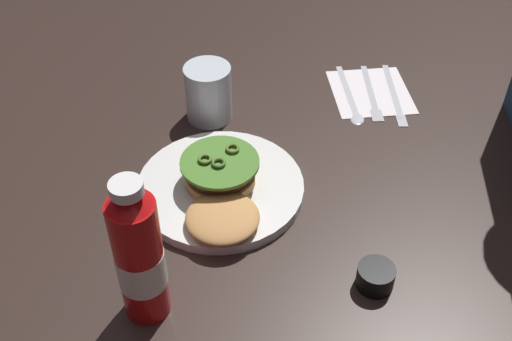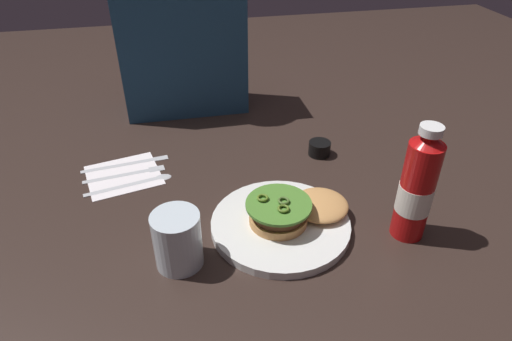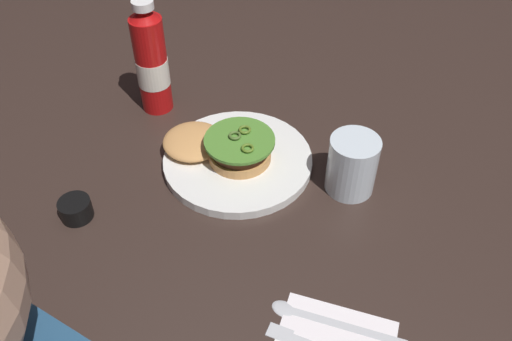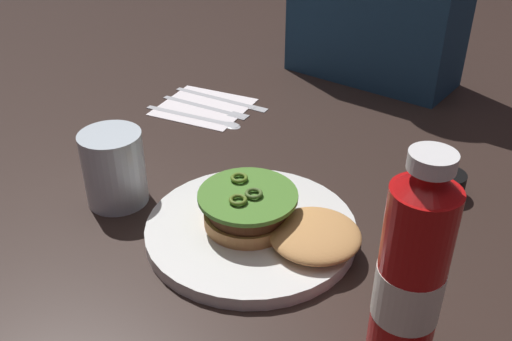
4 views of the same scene
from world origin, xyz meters
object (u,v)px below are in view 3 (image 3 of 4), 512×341
at_px(water_glass, 352,165).
at_px(condiment_cup, 76,209).
at_px(dinner_plate, 238,161).
at_px(ketchup_bottle, 152,63).
at_px(spoon_utensil, 319,317).
at_px(burger_sandwich, 222,146).

distance_m(water_glass, condiment_cup, 0.47).
relative_size(dinner_plate, ketchup_bottle, 1.16).
bearing_deg(ketchup_bottle, spoon_utensil, 151.20).
xyz_separation_m(water_glass, condiment_cup, (0.36, 0.30, -0.04)).
bearing_deg(ketchup_bottle, burger_sandwich, 160.82).
bearing_deg(spoon_utensil, burger_sandwich, -34.60).
height_order(dinner_plate, burger_sandwich, burger_sandwich).
bearing_deg(burger_sandwich, condiment_cup, 60.47).
distance_m(dinner_plate, spoon_utensil, 0.35).
distance_m(burger_sandwich, water_glass, 0.24).
height_order(burger_sandwich, water_glass, water_glass).
xyz_separation_m(dinner_plate, ketchup_bottle, (0.24, -0.06, 0.10)).
bearing_deg(condiment_cup, burger_sandwich, -119.53).
xyz_separation_m(ketchup_bottle, condiment_cup, (-0.07, 0.31, -0.09)).
xyz_separation_m(condiment_cup, spoon_utensil, (-0.44, -0.03, -0.01)).
relative_size(dinner_plate, burger_sandwich, 1.29).
distance_m(condiment_cup, spoon_utensil, 0.44).
height_order(water_glass, condiment_cup, water_glass).
bearing_deg(condiment_cup, spoon_utensil, -175.88).
bearing_deg(dinner_plate, spoon_utensil, 141.58).
bearing_deg(condiment_cup, water_glass, -140.75).
bearing_deg(dinner_plate, burger_sandwich, 15.62).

